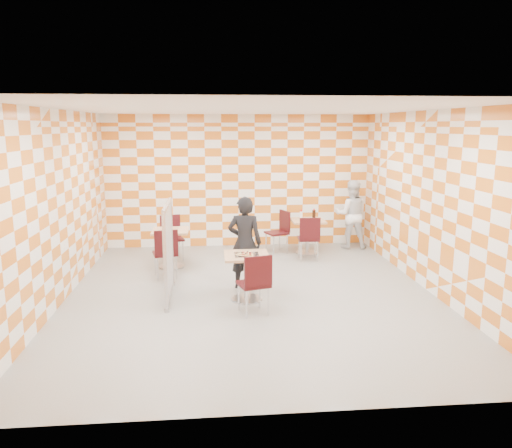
{
  "coord_description": "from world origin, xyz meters",
  "views": [
    {
      "loc": [
        -0.65,
        -7.85,
        2.74
      ],
      "look_at": [
        0.1,
        0.2,
        1.15
      ],
      "focal_mm": 35.0,
      "sensor_mm": 36.0,
      "label": 1
    }
  ],
  "objects_px": {
    "second_table": "(308,231)",
    "man_dark": "(245,243)",
    "chair_second_side": "(280,228)",
    "man_white": "(351,214)",
    "chair_second_front": "(309,235)",
    "chair_main_front": "(256,280)",
    "chair_empty_far": "(172,234)",
    "soda_bottle": "(314,214)",
    "empty_table": "(171,242)",
    "partition": "(169,251)",
    "main_table": "(247,269)",
    "chair_empty_near": "(166,250)",
    "sport_bottle": "(301,215)"
  },
  "relations": [
    {
      "from": "second_table",
      "to": "man_dark",
      "type": "height_order",
      "value": "man_dark"
    },
    {
      "from": "chair_second_side",
      "to": "man_white",
      "type": "relative_size",
      "value": 0.6
    },
    {
      "from": "chair_second_front",
      "to": "chair_main_front",
      "type": "bearing_deg",
      "value": -115.27
    },
    {
      "from": "chair_second_front",
      "to": "chair_empty_far",
      "type": "relative_size",
      "value": 1.0
    },
    {
      "from": "chair_empty_far",
      "to": "soda_bottle",
      "type": "height_order",
      "value": "soda_bottle"
    },
    {
      "from": "empty_table",
      "to": "soda_bottle",
      "type": "relative_size",
      "value": 3.26
    },
    {
      "from": "partition",
      "to": "soda_bottle",
      "type": "xyz_separation_m",
      "value": [
        2.92,
        2.68,
        0.06
      ]
    },
    {
      "from": "main_table",
      "to": "man_white",
      "type": "distance_m",
      "value": 4.19
    },
    {
      "from": "empty_table",
      "to": "chair_empty_far",
      "type": "distance_m",
      "value": 0.6
    },
    {
      "from": "main_table",
      "to": "empty_table",
      "type": "bearing_deg",
      "value": 123.48
    },
    {
      "from": "chair_main_front",
      "to": "soda_bottle",
      "type": "bearing_deg",
      "value": 65.87
    },
    {
      "from": "chair_empty_near",
      "to": "man_dark",
      "type": "xyz_separation_m",
      "value": [
        1.39,
        -0.64,
        0.25
      ]
    },
    {
      "from": "partition",
      "to": "man_dark",
      "type": "bearing_deg",
      "value": 18.34
    },
    {
      "from": "empty_table",
      "to": "sport_bottle",
      "type": "distance_m",
      "value": 2.94
    },
    {
      "from": "second_table",
      "to": "man_white",
      "type": "distance_m",
      "value": 1.19
    },
    {
      "from": "man_dark",
      "to": "man_white",
      "type": "distance_m",
      "value": 3.7
    },
    {
      "from": "empty_table",
      "to": "chair_empty_near",
      "type": "bearing_deg",
      "value": -92.49
    },
    {
      "from": "chair_main_front",
      "to": "second_table",
      "type": "bearing_deg",
      "value": 67.48
    },
    {
      "from": "chair_second_front",
      "to": "sport_bottle",
      "type": "relative_size",
      "value": 4.62
    },
    {
      "from": "chair_second_side",
      "to": "partition",
      "type": "xyz_separation_m",
      "value": [
        -2.2,
        -2.76,
        0.25
      ]
    },
    {
      "from": "chair_second_side",
      "to": "partition",
      "type": "bearing_deg",
      "value": -128.49
    },
    {
      "from": "chair_main_front",
      "to": "chair_second_side",
      "type": "relative_size",
      "value": 1.0
    },
    {
      "from": "second_table",
      "to": "chair_main_front",
      "type": "distance_m",
      "value": 3.81
    },
    {
      "from": "chair_second_front",
      "to": "empty_table",
      "type": "bearing_deg",
      "value": -176.05
    },
    {
      "from": "chair_empty_near",
      "to": "partition",
      "type": "distance_m",
      "value": 1.09
    },
    {
      "from": "chair_second_front",
      "to": "chair_second_side",
      "type": "xyz_separation_m",
      "value": [
        -0.49,
        0.76,
        0.0
      ]
    },
    {
      "from": "chair_second_side",
      "to": "chair_empty_far",
      "type": "relative_size",
      "value": 1.0
    },
    {
      "from": "chair_main_front",
      "to": "chair_second_front",
      "type": "relative_size",
      "value": 1.0
    },
    {
      "from": "second_table",
      "to": "man_white",
      "type": "height_order",
      "value": "man_white"
    },
    {
      "from": "main_table",
      "to": "chair_main_front",
      "type": "distance_m",
      "value": 0.68
    },
    {
      "from": "soda_bottle",
      "to": "man_white",
      "type": "bearing_deg",
      "value": 21.45
    },
    {
      "from": "man_dark",
      "to": "chair_empty_near",
      "type": "bearing_deg",
      "value": -14.06
    },
    {
      "from": "sport_bottle",
      "to": "soda_bottle",
      "type": "bearing_deg",
      "value": -16.94
    },
    {
      "from": "chair_main_front",
      "to": "chair_empty_far",
      "type": "bearing_deg",
      "value": 113.73
    },
    {
      "from": "chair_main_front",
      "to": "chair_second_side",
      "type": "height_order",
      "value": "same"
    },
    {
      "from": "chair_empty_near",
      "to": "empty_table",
      "type": "bearing_deg",
      "value": 87.51
    },
    {
      "from": "main_table",
      "to": "chair_second_side",
      "type": "bearing_deg",
      "value": 72.06
    },
    {
      "from": "chair_empty_far",
      "to": "chair_second_front",
      "type": "bearing_deg",
      "value": -8.15
    },
    {
      "from": "partition",
      "to": "main_table",
      "type": "bearing_deg",
      "value": -9.84
    },
    {
      "from": "soda_bottle",
      "to": "man_dark",
      "type": "bearing_deg",
      "value": -126.29
    },
    {
      "from": "empty_table",
      "to": "chair_empty_far",
      "type": "height_order",
      "value": "chair_empty_far"
    },
    {
      "from": "chair_empty_near",
      "to": "chair_empty_far",
      "type": "distance_m",
      "value": 1.36
    },
    {
      "from": "chair_second_front",
      "to": "chair_second_side",
      "type": "distance_m",
      "value": 0.9
    },
    {
      "from": "main_table",
      "to": "empty_table",
      "type": "distance_m",
      "value": 2.43
    },
    {
      "from": "main_table",
      "to": "man_dark",
      "type": "xyz_separation_m",
      "value": [
        0.02,
        0.63,
        0.28
      ]
    },
    {
      "from": "man_white",
      "to": "chair_main_front",
      "type": "bearing_deg",
      "value": 66.98
    },
    {
      "from": "main_table",
      "to": "chair_second_front",
      "type": "height_order",
      "value": "chair_second_front"
    },
    {
      "from": "second_table",
      "to": "sport_bottle",
      "type": "bearing_deg",
      "value": 130.97
    },
    {
      "from": "chair_empty_near",
      "to": "chair_second_side",
      "type": "bearing_deg",
      "value": 36.22
    },
    {
      "from": "main_table",
      "to": "man_dark",
      "type": "distance_m",
      "value": 0.69
    }
  ]
}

